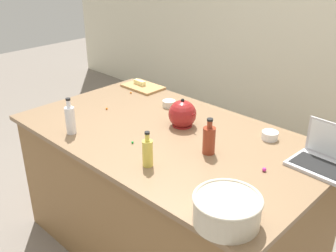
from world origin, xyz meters
name	(u,v)px	position (x,y,z in m)	size (l,w,h in m)	color
ground_plane	(168,246)	(0.00, 0.00, 0.00)	(12.00, 12.00, 0.00)	slate
wall_back	(331,20)	(0.00, 2.22, 1.30)	(8.00, 0.10, 2.60)	beige
island_counter	(168,193)	(0.00, 0.00, 0.45)	(1.94, 1.12, 0.90)	olive
laptop	(325,158)	(0.86, 0.29, 0.95)	(0.32, 0.24, 0.22)	#B7B7BC
mixing_bowl_large	(227,209)	(0.77, -0.44, 0.97)	(0.30, 0.30, 0.13)	beige
bottle_soy	(209,139)	(0.34, -0.02, 0.98)	(0.07, 0.07, 0.21)	maroon
bottle_vinegar	(70,119)	(-0.43, -0.41, 0.99)	(0.06, 0.06, 0.23)	white
bottle_oil	(148,152)	(0.19, -0.35, 0.98)	(0.06, 0.06, 0.20)	#DBC64C
kettle	(182,114)	(-0.01, 0.14, 0.98)	(0.21, 0.18, 0.20)	maroon
cutting_board	(143,87)	(-0.72, 0.46, 0.91)	(0.32, 0.21, 0.02)	#AD7F4C
butter_stick_left	(140,82)	(-0.76, 0.46, 0.94)	(0.11, 0.04, 0.04)	#F4E58C
ramekin_small	(169,104)	(-0.30, 0.32, 0.92)	(0.09, 0.09, 0.05)	beige
ramekin_medium	(270,135)	(0.49, 0.37, 0.92)	(0.10, 0.10, 0.05)	white
candy_0	(107,109)	(-0.58, -0.03, 0.91)	(0.02, 0.02, 0.02)	orange
candy_1	(132,142)	(-0.06, -0.24, 0.91)	(0.01, 0.01, 0.01)	green
candy_3	(131,93)	(-0.70, 0.30, 0.91)	(0.01, 0.01, 0.01)	orange
candy_4	(264,170)	(0.67, 0.03, 0.91)	(0.02, 0.02, 0.02)	#CC3399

